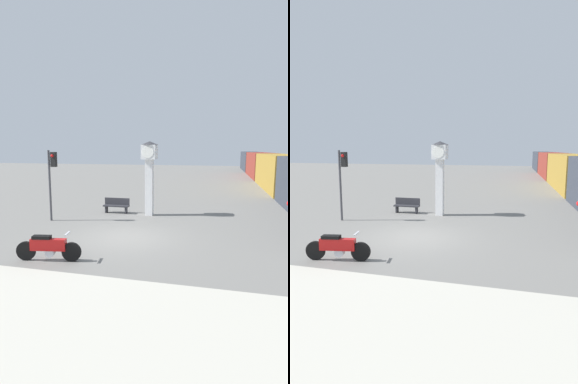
% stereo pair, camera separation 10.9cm
% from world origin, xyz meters
% --- Properties ---
extents(ground_plane, '(120.00, 120.00, 0.00)m').
position_xyz_m(ground_plane, '(0.00, 0.00, 0.00)').
color(ground_plane, slate).
extents(sidewalk_strip, '(36.00, 6.00, 0.10)m').
position_xyz_m(sidewalk_strip, '(0.00, -7.35, 0.05)').
color(sidewalk_strip, '#BCB7A8').
rests_on(sidewalk_strip, ground_plane).
extents(motorcycle, '(2.32, 0.65, 1.03)m').
position_xyz_m(motorcycle, '(-1.77, -3.35, 0.50)').
color(motorcycle, black).
rests_on(motorcycle, ground_plane).
extents(clock_tower, '(1.01, 1.01, 4.38)m').
position_xyz_m(clock_tower, '(0.03, 4.73, 2.90)').
color(clock_tower, white).
rests_on(clock_tower, ground_plane).
extents(freight_train, '(2.80, 53.33, 3.40)m').
position_xyz_m(freight_train, '(9.70, 26.11, 1.70)').
color(freight_train, '#333842').
rests_on(freight_train, ground_plane).
extents(traffic_light, '(0.50, 0.35, 3.88)m').
position_xyz_m(traffic_light, '(-4.80, 2.10, 2.68)').
color(traffic_light, '#47474C').
rests_on(traffic_light, ground_plane).
extents(bench, '(1.60, 0.44, 0.92)m').
position_xyz_m(bench, '(-2.09, 4.87, 0.49)').
color(bench, '#2D2D33').
rests_on(bench, ground_plane).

